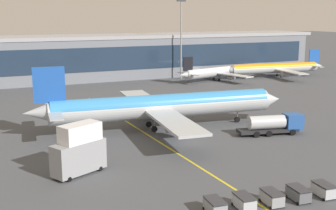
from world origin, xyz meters
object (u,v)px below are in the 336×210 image
at_px(baggage_cart_4, 324,190).
at_px(fuel_tanker, 275,124).
at_px(catering_lift, 79,150).
at_px(baggage_cart_1, 244,202).
at_px(baggage_cart_3, 298,194).
at_px(commuter_jet_near, 275,68).
at_px(commuter_jet_far, 220,72).
at_px(baggage_cart_0, 215,206).
at_px(main_airliner, 163,106).
at_px(baggage_cart_2, 272,198).

bearing_deg(baggage_cart_4, fuel_tanker, 63.73).
height_order(catering_lift, baggage_cart_1, catering_lift).
xyz_separation_m(fuel_tanker, baggage_cart_4, (-11.06, -22.41, -0.96)).
xyz_separation_m(baggage_cart_1, baggage_cart_3, (6.36, -0.67, 0.00)).
distance_m(fuel_tanker, commuter_jet_near, 68.58).
bearing_deg(baggage_cart_4, commuter_jet_far, 66.00).
xyz_separation_m(fuel_tanker, baggage_cart_0, (-23.79, -21.06, -0.96)).
bearing_deg(main_airliner, baggage_cart_2, -94.20).
distance_m(catering_lift, baggage_cart_0, 19.10).
bearing_deg(baggage_cart_0, fuel_tanker, 41.52).
height_order(main_airliner, baggage_cart_0, main_airliner).
distance_m(catering_lift, commuter_jet_near, 95.67).
relative_size(fuel_tanker, baggage_cart_1, 3.96).
relative_size(main_airliner, baggage_cart_3, 16.33).
bearing_deg(fuel_tanker, baggage_cart_4, -116.27).
xyz_separation_m(main_airliner, catering_lift, (-18.20, -15.69, -0.89)).
bearing_deg(baggage_cart_1, fuel_tanker, 46.08).
bearing_deg(baggage_cart_0, catering_lift, 119.80).
bearing_deg(main_airliner, baggage_cart_0, -105.27).
height_order(main_airliner, baggage_cart_3, main_airliner).
bearing_deg(fuel_tanker, catering_lift, -172.10).
relative_size(catering_lift, baggage_cart_4, 2.58).
distance_m(fuel_tanker, baggage_cart_3, 26.29).
height_order(main_airliner, baggage_cart_2, main_airliner).
distance_m(main_airliner, baggage_cart_2, 33.06).
bearing_deg(commuter_jet_near, catering_lift, -142.42).
distance_m(catering_lift, baggage_cart_3, 25.88).
distance_m(fuel_tanker, baggage_cart_0, 31.79).
distance_m(baggage_cart_2, baggage_cart_4, 6.40).
bearing_deg(baggage_cart_4, baggage_cart_1, 173.96).
height_order(baggage_cart_2, baggage_cart_4, same).
height_order(fuel_tanker, baggage_cart_4, fuel_tanker).
bearing_deg(fuel_tanker, commuter_jet_near, 51.59).
xyz_separation_m(baggage_cart_3, commuter_jet_far, (38.05, 77.99, 1.75)).
height_order(baggage_cart_0, baggage_cart_2, same).
distance_m(main_airliner, fuel_tanker, 18.79).
bearing_deg(catering_lift, baggage_cart_3, -42.63).
height_order(catering_lift, baggage_cart_0, catering_lift).
distance_m(baggage_cart_1, baggage_cart_3, 6.40).
relative_size(catering_lift, baggage_cart_1, 2.58).
xyz_separation_m(fuel_tanker, commuter_jet_far, (23.80, 55.91, 0.79)).
relative_size(baggage_cart_0, commuter_jet_far, 0.09).
bearing_deg(commuter_jet_far, commuter_jet_near, -6.62).
xyz_separation_m(baggage_cart_4, commuter_jet_far, (34.87, 78.32, 1.75)).
height_order(baggage_cart_1, commuter_jet_far, commuter_jet_far).
xyz_separation_m(baggage_cart_2, commuter_jet_near, (60.03, 75.47, 2.10)).
bearing_deg(baggage_cart_1, commuter_jet_far, 60.12).
distance_m(baggage_cart_0, commuter_jet_far, 90.52).
bearing_deg(baggage_cart_3, baggage_cart_2, 173.96).
height_order(fuel_tanker, baggage_cart_0, fuel_tanker).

